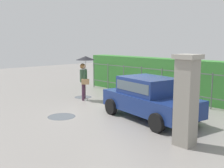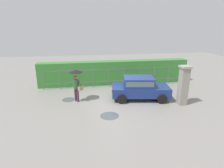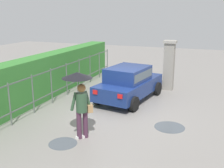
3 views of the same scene
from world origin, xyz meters
name	(u,v)px [view 2 (image 2 of 3)]	position (x,y,z in m)	size (l,w,h in m)	color
ground_plane	(117,101)	(0.00, 0.00, 0.00)	(40.00, 40.00, 0.00)	gray
car	(140,87)	(1.54, 0.20, 0.80)	(3.93, 2.34, 1.48)	navy
pedestrian	(76,79)	(-2.52, 0.45, 1.47)	(0.91, 0.91, 2.06)	#47283D
gate_pillar	(183,85)	(3.85, -1.12, 1.24)	(0.60, 0.60, 2.42)	gray
fence_section	(117,76)	(0.56, 3.08, 0.83)	(11.28, 0.05, 1.50)	#59605B
hedge_row	(115,72)	(0.56, 3.89, 0.95)	(12.23, 0.90, 1.90)	#387F33
puddle_near	(110,116)	(-0.78, -1.98, 0.00)	(1.02, 1.02, 0.00)	#4C545B
puddle_far	(69,100)	(-3.09, 0.76, 0.00)	(0.85, 0.85, 0.00)	#4C545B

